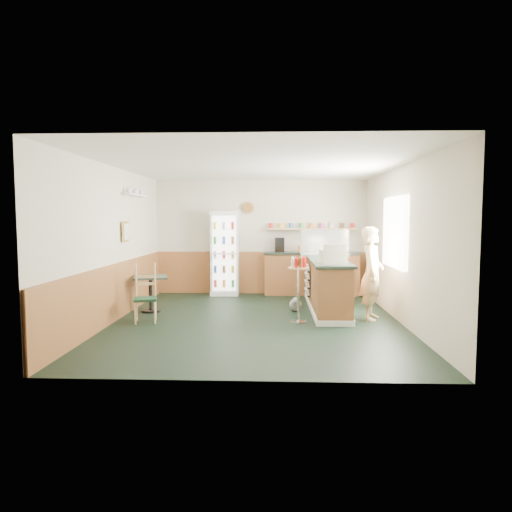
{
  "coord_description": "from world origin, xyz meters",
  "views": [
    {
      "loc": [
        0.32,
        -7.89,
        1.79
      ],
      "look_at": [
        -0.02,
        0.6,
        1.09
      ],
      "focal_mm": 32.0,
      "sensor_mm": 36.0,
      "label": 1
    }
  ],
  "objects_px": {
    "shopkeeper": "(372,273)",
    "cafe_chair": "(147,291)",
    "condiment_stand": "(298,279)",
    "cafe_table": "(151,287)",
    "cash_register": "(333,257)",
    "display_case": "(324,243)",
    "drinks_fridge": "(225,253)"
  },
  "relations": [
    {
      "from": "display_case",
      "to": "cafe_table",
      "type": "xyz_separation_m",
      "value": [
        -3.4,
        -0.84,
        -0.8
      ]
    },
    {
      "from": "shopkeeper",
      "to": "display_case",
      "type": "bearing_deg",
      "value": 44.99
    },
    {
      "from": "shopkeeper",
      "to": "cafe_chair",
      "type": "relative_size",
      "value": 1.63
    },
    {
      "from": "condiment_stand",
      "to": "cafe_chair",
      "type": "relative_size",
      "value": 1.1
    },
    {
      "from": "cafe_chair",
      "to": "condiment_stand",
      "type": "bearing_deg",
      "value": -12.66
    },
    {
      "from": "condiment_stand",
      "to": "cafe_chair",
      "type": "xyz_separation_m",
      "value": [
        -2.64,
        -0.0,
        -0.23
      ]
    },
    {
      "from": "cash_register",
      "to": "cafe_chair",
      "type": "bearing_deg",
      "value": 178.23
    },
    {
      "from": "drinks_fridge",
      "to": "display_case",
      "type": "relative_size",
      "value": 2.01
    },
    {
      "from": "shopkeeper",
      "to": "cash_register",
      "type": "bearing_deg",
      "value": 113.95
    },
    {
      "from": "cafe_table",
      "to": "cafe_chair",
      "type": "xyz_separation_m",
      "value": [
        0.15,
        -0.8,
        0.04
      ]
    },
    {
      "from": "cafe_table",
      "to": "cafe_chair",
      "type": "distance_m",
      "value": 0.81
    },
    {
      "from": "display_case",
      "to": "condiment_stand",
      "type": "relative_size",
      "value": 0.87
    },
    {
      "from": "cash_register",
      "to": "drinks_fridge",
      "type": "bearing_deg",
      "value": 124.15
    },
    {
      "from": "cafe_chair",
      "to": "drinks_fridge",
      "type": "bearing_deg",
      "value": 56.76
    },
    {
      "from": "cash_register",
      "to": "cafe_chair",
      "type": "xyz_separation_m",
      "value": [
        -3.25,
        -0.2,
        -0.6
      ]
    },
    {
      "from": "cash_register",
      "to": "cafe_table",
      "type": "height_order",
      "value": "cash_register"
    },
    {
      "from": "shopkeeper",
      "to": "cafe_chair",
      "type": "height_order",
      "value": "shopkeeper"
    },
    {
      "from": "cafe_table",
      "to": "display_case",
      "type": "bearing_deg",
      "value": 13.91
    },
    {
      "from": "display_case",
      "to": "cash_register",
      "type": "height_order",
      "value": "display_case"
    },
    {
      "from": "display_case",
      "to": "cash_register",
      "type": "bearing_deg",
      "value": -90.0
    },
    {
      "from": "drinks_fridge",
      "to": "cafe_chair",
      "type": "bearing_deg",
      "value": -110.54
    },
    {
      "from": "cafe_table",
      "to": "cash_register",
      "type": "bearing_deg",
      "value": -9.93
    },
    {
      "from": "display_case",
      "to": "cafe_table",
      "type": "relative_size",
      "value": 1.26
    },
    {
      "from": "cafe_chair",
      "to": "display_case",
      "type": "bearing_deg",
      "value": 14.09
    },
    {
      "from": "condiment_stand",
      "to": "cafe_table",
      "type": "bearing_deg",
      "value": 164.05
    },
    {
      "from": "cash_register",
      "to": "cafe_chair",
      "type": "distance_m",
      "value": 3.31
    },
    {
      "from": "drinks_fridge",
      "to": "cash_register",
      "type": "bearing_deg",
      "value": -50.47
    },
    {
      "from": "cash_register",
      "to": "shopkeeper",
      "type": "bearing_deg",
      "value": 0.78
    },
    {
      "from": "drinks_fridge",
      "to": "condiment_stand",
      "type": "distance_m",
      "value": 3.26
    },
    {
      "from": "shopkeeper",
      "to": "condiment_stand",
      "type": "distance_m",
      "value": 1.34
    },
    {
      "from": "cafe_table",
      "to": "drinks_fridge",
      "type": "bearing_deg",
      "value": 59.3
    },
    {
      "from": "cash_register",
      "to": "display_case",
      "type": "bearing_deg",
      "value": 84.63
    }
  ]
}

